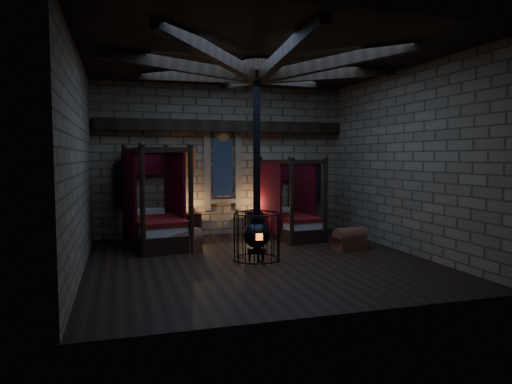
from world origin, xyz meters
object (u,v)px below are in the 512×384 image
object	(u,v)px
bed_right	(289,218)
trunk_left	(185,241)
trunk_right	(349,239)
bed_left	(155,222)
stove	(257,232)

from	to	relation	value
bed_right	trunk_left	world-z (taller)	bed_right
bed_right	trunk_right	size ratio (longest dim) A/B	2.76
bed_left	bed_right	world-z (taller)	bed_left
bed_left	trunk_right	distance (m)	4.75
bed_left	stove	distance (m)	3.00
bed_right	trunk_right	bearing A→B (deg)	-74.17
trunk_left	bed_left	bearing A→B (deg)	122.74
trunk_left	stove	bearing A→B (deg)	-46.65
bed_left	stove	size ratio (longest dim) A/B	0.61
trunk_right	stove	bearing A→B (deg)	-175.01
bed_left	trunk_left	bearing A→B (deg)	-65.47
bed_right	trunk_right	world-z (taller)	bed_right
bed_left	trunk_right	xyz separation A→B (m)	(4.39, -1.78, -0.36)
bed_right	trunk_left	size ratio (longest dim) A/B	2.84
bed_left	stove	xyz separation A→B (m)	(1.93, -2.29, 0.02)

